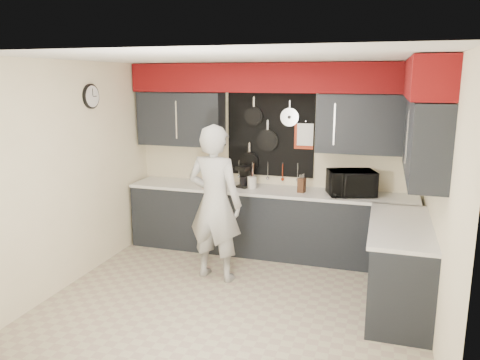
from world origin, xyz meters
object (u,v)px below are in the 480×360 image
(microwave, at_px, (351,183))
(person, at_px, (215,203))
(utensil_crock, at_px, (252,182))
(knife_block, at_px, (302,185))
(coffee_maker, at_px, (244,176))

(microwave, xyz_separation_m, person, (-1.51, -0.97, -0.14))
(utensil_crock, bearing_deg, person, -100.78)
(knife_block, relative_size, coffee_maker, 0.66)
(knife_block, xyz_separation_m, utensil_crock, (-0.69, 0.04, -0.02))
(utensil_crock, bearing_deg, coffee_maker, 155.97)
(microwave, height_order, utensil_crock, microwave)
(utensil_crock, xyz_separation_m, coffee_maker, (-0.13, 0.06, 0.07))
(knife_block, bearing_deg, coffee_maker, -172.26)
(microwave, relative_size, person, 0.31)
(knife_block, bearing_deg, microwave, 18.31)
(person, bearing_deg, utensil_crock, -92.98)
(utensil_crock, height_order, person, person)
(knife_block, height_order, person, person)
(utensil_crock, relative_size, coffee_maker, 0.55)
(microwave, relative_size, knife_block, 3.01)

